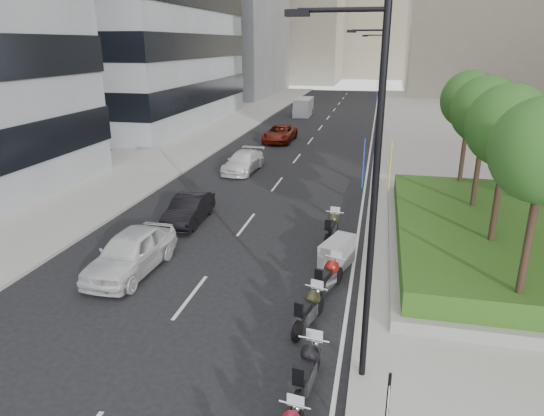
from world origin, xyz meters
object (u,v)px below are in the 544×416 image
(car_b, at_px, (189,209))
(car_c, at_px, (243,162))
(car_a, at_px, (131,252))
(delivery_van, at_px, (303,108))
(motorcycle_6, at_px, (332,227))
(lamp_post_2, at_px, (381,79))
(car_d, at_px, (280,134))
(lamp_post_0, at_px, (368,187))
(motorcycle_2, at_px, (308,370))
(motorcycle_3, at_px, (309,309))
(lamp_post_1, at_px, (379,101))
(motorcycle_4, at_px, (329,277))
(motorcycle_5, at_px, (337,254))

(car_b, bearing_deg, car_c, 88.79)
(car_a, relative_size, delivery_van, 0.98)
(motorcycle_6, height_order, car_a, car_a)
(lamp_post_2, distance_m, motorcycle_6, 26.51)
(car_a, xyz_separation_m, car_c, (0.00, 15.20, -0.13))
(car_d, distance_m, delivery_van, 15.93)
(lamp_post_0, distance_m, motorcycle_6, 10.08)
(motorcycle_2, height_order, car_d, car_d)
(motorcycle_2, bearing_deg, car_b, 41.38)
(car_c, relative_size, delivery_van, 0.95)
(car_b, distance_m, car_c, 9.80)
(motorcycle_6, bearing_deg, motorcycle_3, -173.08)
(lamp_post_1, relative_size, delivery_van, 1.89)
(motorcycle_4, xyz_separation_m, car_b, (-7.19, 5.47, 0.05))
(lamp_post_2, bearing_deg, delivery_van, 128.34)
(car_c, bearing_deg, car_b, -85.60)
(car_b, bearing_deg, motorcycle_4, -39.05)
(motorcycle_5, xyz_separation_m, car_b, (-7.28, 3.44, 0.09))
(lamp_post_2, distance_m, motorcycle_2, 36.07)
(lamp_post_0, height_order, motorcycle_2, lamp_post_0)
(motorcycle_3, height_order, car_c, car_c)
(lamp_post_0, height_order, car_c, lamp_post_0)
(motorcycle_2, height_order, motorcycle_5, motorcycle_2)
(motorcycle_4, height_order, car_b, car_b)
(motorcycle_3, bearing_deg, motorcycle_5, 9.50)
(car_a, relative_size, car_b, 1.17)
(motorcycle_3, bearing_deg, car_d, 28.79)
(lamp_post_0, relative_size, motorcycle_4, 4.09)
(motorcycle_4, xyz_separation_m, car_d, (-7.03, 25.82, 0.09))
(lamp_post_2, bearing_deg, motorcycle_5, -92.14)
(motorcycle_6, xyz_separation_m, delivery_van, (-7.15, 37.07, 0.31))
(lamp_post_1, bearing_deg, motorcycle_3, -95.74)
(motorcycle_5, bearing_deg, delivery_van, 28.83)
(car_b, bearing_deg, motorcycle_2, -57.22)
(lamp_post_1, height_order, car_a, lamp_post_1)
(car_c, bearing_deg, lamp_post_0, -62.76)
(lamp_post_0, bearing_deg, delivery_van, 100.70)
(motorcycle_3, bearing_deg, lamp_post_1, 9.60)
(car_d, relative_size, delivery_van, 1.05)
(lamp_post_1, bearing_deg, lamp_post_0, -90.00)
(motorcycle_2, relative_size, car_d, 0.47)
(delivery_van, bearing_deg, car_c, -90.73)
(delivery_van, bearing_deg, lamp_post_0, -80.54)
(motorcycle_6, relative_size, car_a, 0.50)
(car_c, bearing_deg, motorcycle_5, -57.04)
(delivery_van, bearing_deg, motorcycle_3, -81.95)
(lamp_post_1, height_order, delivery_van, lamp_post_1)
(motorcycle_5, distance_m, car_c, 15.15)
(motorcycle_5, bearing_deg, motorcycle_6, 27.97)
(motorcycle_4, bearing_deg, lamp_post_0, -146.14)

